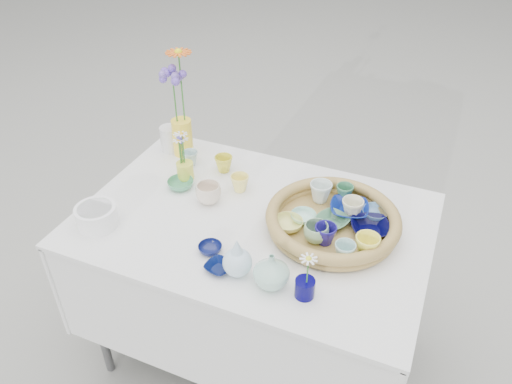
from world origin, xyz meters
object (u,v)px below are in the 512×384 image
at_px(display_table, 254,349).
at_px(tall_vase_yellow, 183,137).
at_px(wicker_tray, 333,221).
at_px(bud_vase_seafoam, 271,270).

distance_m(display_table, tall_vase_yellow, 1.01).
bearing_deg(display_table, wicker_tray, 10.12).
bearing_deg(tall_vase_yellow, wicker_tray, -18.45).
distance_m(wicker_tray, tall_vase_yellow, 0.78).
xyz_separation_m(display_table, wicker_tray, (0.28, 0.05, 0.80)).
distance_m(bud_vase_seafoam, tall_vase_yellow, 0.86).
relative_size(display_table, bud_vase_seafoam, 10.61).
distance_m(wicker_tray, bud_vase_seafoam, 0.35).
bearing_deg(wicker_tray, bud_vase_seafoam, -107.11).
bearing_deg(tall_vase_yellow, bud_vase_seafoam, -42.02).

